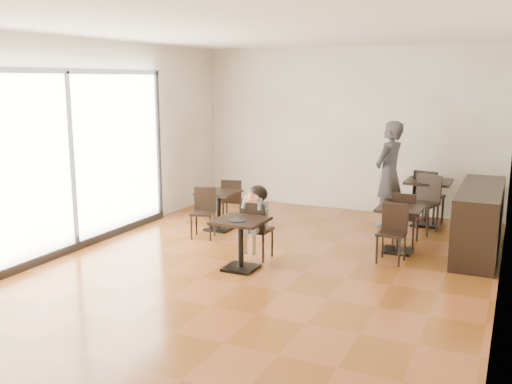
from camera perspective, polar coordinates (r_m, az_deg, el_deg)
The scene contains 23 objects.
floor at distance 8.07m, azimuth 0.92°, elevation -7.45°, with size 6.00×8.00×0.01m, color brown.
ceiling at distance 7.67m, azimuth 1.00°, elevation 15.84°, with size 6.00×8.00×0.01m, color white.
wall_back at distance 11.46m, azimuth 9.12°, elevation 6.16°, with size 6.00×0.01×3.20m, color white.
wall_front at distance 4.41m, azimuth -20.59°, elevation -2.39°, with size 6.00×0.01×3.20m, color white.
wall_left at distance 9.32m, azimuth -16.22°, elevation 4.72°, with size 0.01×8.00×3.20m, color white.
wall_right at distance 7.06m, azimuth 23.85°, elevation 2.26°, with size 0.01×8.00×3.20m, color white.
storefront_window at distance 8.96m, azimuth -18.09°, elevation 3.08°, with size 0.04×4.50×2.60m, color white.
child_table at distance 7.85m, azimuth -1.54°, elevation -5.26°, with size 0.67×0.67×0.71m, color black, non-canonical shape.
child_chair at distance 8.31m, azimuth 0.14°, elevation -3.81°, with size 0.39×0.39×0.86m, color black, non-canonical shape.
child at distance 8.28m, azimuth 0.15°, elevation -3.07°, with size 0.39×0.54×1.08m, color slate, non-canonical shape.
plate at distance 7.67m, azimuth -1.88°, elevation -2.85°, with size 0.24×0.24×0.01m, color black.
pizza_slice at distance 8.02m, azimuth -0.42°, elevation -0.64°, with size 0.25×0.19×0.06m, color tan, non-canonical shape.
adult_patron at distance 10.37m, azimuth 13.14°, elevation 1.79°, with size 0.68×0.45×1.87m, color #3B3B40.
cafe_table_mid at distance 8.90m, azimuth 14.09°, elevation -3.68°, with size 0.65×0.65×0.69m, color black, non-canonical shape.
cafe_table_left at distance 9.91m, azimuth -3.74°, elevation -1.88°, with size 0.65×0.65×0.68m, color black, non-canonical shape.
cafe_table_back at distance 10.65m, azimuth 16.77°, elevation -1.05°, with size 0.77×0.77×0.82m, color black, non-canonical shape.
chair_mid_a at distance 9.41m, azimuth 14.75°, elevation -2.47°, with size 0.37×0.37×0.83m, color black, non-canonical shape.
chair_mid_b at distance 8.36m, azimuth 13.39°, elevation -4.11°, with size 0.37×0.37×0.83m, color black, non-canonical shape.
chair_left_a at distance 10.37m, azimuth -2.29°, elevation -0.88°, with size 0.37×0.37×0.82m, color black, non-canonical shape.
chair_left_b at distance 9.43m, azimuth -5.34°, elevation -2.15°, with size 0.37×0.37×0.82m, color black, non-canonical shape.
chair_back_a at distance 10.79m, azimuth 16.92°, elevation -0.45°, with size 0.44×0.44×0.98m, color black, non-canonical shape.
chair_back_b at distance 10.10m, azimuth 16.35°, elevation -1.19°, with size 0.44×0.44×0.98m, color black, non-canonical shape.
service_counter at distance 9.24m, azimuth 21.44°, elevation -2.60°, with size 0.60×2.40×1.00m, color black.
Camera 1 is at (3.09, -6.99, 2.58)m, focal length 40.00 mm.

